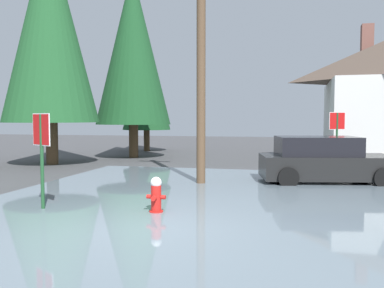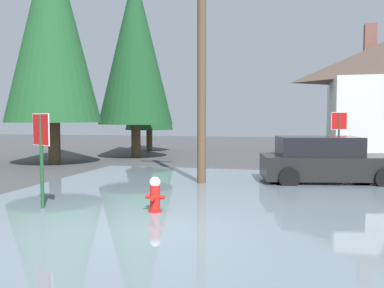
% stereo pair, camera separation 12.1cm
% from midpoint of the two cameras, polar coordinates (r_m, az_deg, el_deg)
% --- Properties ---
extents(ground_plane, '(80.00, 80.00, 0.10)m').
position_cam_midpoint_polar(ground_plane, '(7.94, -7.57, -12.32)').
color(ground_plane, '#424244').
extents(flood_puddle, '(12.12, 12.34, 0.08)m').
position_cam_midpoint_polar(flood_puddle, '(10.40, 4.69, -7.97)').
color(flood_puddle, slate).
rests_on(flood_puddle, ground).
extents(lane_stop_bar, '(4.39, 0.53, 0.01)m').
position_cam_midpoint_polar(lane_stop_bar, '(5.69, -8.48, -18.33)').
color(lane_stop_bar, silver).
rests_on(lane_stop_bar, ground).
extents(stop_sign_near, '(0.65, 0.36, 2.24)m').
position_cam_midpoint_polar(stop_sign_near, '(9.79, -20.65, 0.28)').
color(stop_sign_near, '#1E4C28').
rests_on(stop_sign_near, ground).
extents(fire_hydrant, '(0.43, 0.37, 0.85)m').
position_cam_midpoint_polar(fire_hydrant, '(9.01, -5.44, -7.34)').
color(fire_hydrant, red).
rests_on(fire_hydrant, ground).
extents(utility_pole, '(1.60, 0.28, 9.27)m').
position_cam_midpoint_polar(utility_pole, '(13.11, 1.01, 15.44)').
color(utility_pole, brown).
rests_on(utility_pole, ground).
extents(stop_sign_far, '(0.63, 0.30, 2.37)m').
position_cam_midpoint_polar(stop_sign_far, '(17.06, 19.44, 1.91)').
color(stop_sign_far, '#1E4C28').
rests_on(stop_sign_far, ground).
extents(parked_car, '(4.50, 2.72, 1.53)m').
position_cam_midpoint_polar(parked_car, '(13.98, 17.75, -2.27)').
color(parked_car, black).
rests_on(parked_car, ground).
extents(pine_tree_tall_left, '(4.32, 4.32, 10.81)m').
position_cam_midpoint_polar(pine_tree_tall_left, '(20.28, -19.50, 15.46)').
color(pine_tree_tall_left, '#4C3823').
rests_on(pine_tree_tall_left, ground).
extents(pine_tree_short_left, '(3.09, 3.09, 7.73)m').
position_cam_midpoint_polar(pine_tree_short_left, '(26.73, -6.55, 8.79)').
color(pine_tree_short_left, '#4C3823').
rests_on(pine_tree_short_left, ground).
extents(pine_tree_far_center, '(4.01, 4.01, 10.03)m').
position_cam_midpoint_polar(pine_tree_far_center, '(22.56, -8.45, 13.21)').
color(pine_tree_far_center, '#4C3823').
rests_on(pine_tree_far_center, ground).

